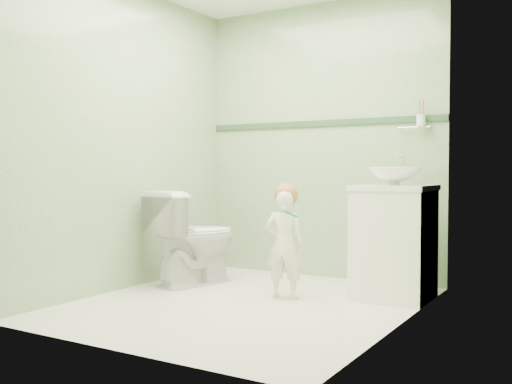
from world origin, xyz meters
The scene contains 12 objects.
ground centered at (0.00, 0.00, 0.00)m, with size 2.50×2.50×0.00m, color silver.
room_shell centered at (0.00, 0.00, 1.20)m, with size 2.50×2.54×2.40m.
trim_stripe centered at (0.00, 1.24, 1.35)m, with size 2.20×0.02×0.05m, color #304D31.
vanity centered at (0.84, 0.70, 0.40)m, with size 0.52×0.50×0.80m, color white.
counter centered at (0.84, 0.70, 0.81)m, with size 0.54×0.52×0.04m, color white.
basin centered at (0.84, 0.70, 0.89)m, with size 0.37×0.37×0.13m, color white.
faucet centered at (0.84, 0.89, 0.97)m, with size 0.03×0.13×0.18m.
cup_holder centered at (0.89, 1.18, 1.33)m, with size 0.26×0.07×0.21m.
toilet centered at (-0.74, 0.40, 0.39)m, with size 0.43×0.76×0.78m, color white.
toddler centered at (0.15, 0.30, 0.39)m, with size 0.29×0.19×0.79m, color silver.
hair_cap centered at (0.15, 0.33, 0.75)m, with size 0.18×0.18×0.18m, color #A3693A.
teal_toothbrush centered at (0.25, 0.20, 0.63)m, with size 0.11×0.14×0.08m.
Camera 1 is at (2.14, -3.42, 0.93)m, focal length 40.73 mm.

